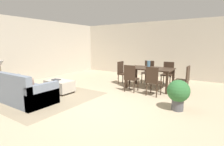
% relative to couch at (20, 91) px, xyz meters
% --- Properties ---
extents(ground_plane, '(10.80, 10.80, 0.00)m').
position_rel_couch_xyz_m(ground_plane, '(2.09, 0.88, -0.29)').
color(ground_plane, tan).
extents(wall_back, '(9.00, 0.12, 2.70)m').
position_rel_couch_xyz_m(wall_back, '(2.09, 5.88, 1.06)').
color(wall_back, '#BCB2A0').
rests_on(wall_back, ground_plane).
extents(wall_left, '(0.12, 11.00, 2.70)m').
position_rel_couch_xyz_m(wall_left, '(-2.41, 1.38, 1.06)').
color(wall_left, '#BCB2A0').
rests_on(wall_left, ground_plane).
extents(area_rug, '(3.00, 2.80, 0.01)m').
position_rel_couch_xyz_m(area_rug, '(0.11, 0.62, -0.29)').
color(area_rug, gray).
rests_on(area_rug, ground_plane).
extents(couch, '(2.09, 0.93, 0.86)m').
position_rel_couch_xyz_m(couch, '(0.00, 0.00, 0.00)').
color(couch, slate).
rests_on(couch, ground_plane).
extents(ottoman_table, '(0.93, 0.57, 0.42)m').
position_rel_couch_xyz_m(ottoman_table, '(0.23, 1.19, -0.05)').
color(ottoman_table, '#B7AD9E').
rests_on(ottoman_table, ground_plane).
extents(side_table, '(0.40, 0.40, 0.56)m').
position_rel_couch_xyz_m(side_table, '(-1.34, 0.12, 0.15)').
color(side_table, olive).
rests_on(side_table, ground_plane).
extents(table_lamp, '(0.26, 0.26, 0.53)m').
position_rel_couch_xyz_m(table_lamp, '(-1.34, 0.12, 0.68)').
color(table_lamp, brown).
rests_on(table_lamp, side_table).
extents(dining_table, '(1.59, 0.94, 0.76)m').
position_rel_couch_xyz_m(dining_table, '(2.53, 3.39, 0.38)').
color(dining_table, '#332319').
rests_on(dining_table, ground_plane).
extents(dining_chair_near_left, '(0.42, 0.42, 0.92)m').
position_rel_couch_xyz_m(dining_chair_near_left, '(2.16, 2.60, 0.23)').
color(dining_chair_near_left, '#332319').
rests_on(dining_chair_near_left, ground_plane).
extents(dining_chair_near_right, '(0.43, 0.43, 0.92)m').
position_rel_couch_xyz_m(dining_chair_near_right, '(2.96, 2.55, 0.23)').
color(dining_chair_near_right, '#332319').
rests_on(dining_chair_near_right, ground_plane).
extents(dining_chair_far_left, '(0.41, 0.41, 0.92)m').
position_rel_couch_xyz_m(dining_chair_far_left, '(2.13, 4.26, 0.23)').
color(dining_chair_far_left, '#332319').
rests_on(dining_chair_far_left, ground_plane).
extents(dining_chair_far_right, '(0.40, 0.40, 0.92)m').
position_rel_couch_xyz_m(dining_chair_far_right, '(2.94, 4.23, 0.23)').
color(dining_chair_far_right, '#332319').
rests_on(dining_chair_far_right, ground_plane).
extents(dining_chair_head_east, '(0.41, 0.41, 0.92)m').
position_rel_couch_xyz_m(dining_chair_head_east, '(3.72, 3.35, 0.23)').
color(dining_chair_head_east, '#332319').
rests_on(dining_chair_head_east, ground_plane).
extents(dining_chair_head_west, '(0.41, 0.41, 0.92)m').
position_rel_couch_xyz_m(dining_chair_head_west, '(1.37, 3.40, 0.23)').
color(dining_chair_head_west, '#332319').
rests_on(dining_chair_head_west, ground_plane).
extents(vase_centerpiece, '(0.12, 0.12, 0.26)m').
position_rel_couch_xyz_m(vase_centerpiece, '(2.48, 3.37, 0.60)').
color(vase_centerpiece, slate).
rests_on(vase_centerpiece, dining_table).
extents(book_on_ottoman, '(0.29, 0.23, 0.03)m').
position_rel_couch_xyz_m(book_on_ottoman, '(0.11, 1.16, 0.14)').
color(book_on_ottoman, '#333338').
rests_on(book_on_ottoman, ottoman_table).
extents(potted_plant, '(0.54, 0.54, 0.76)m').
position_rel_couch_xyz_m(potted_plant, '(3.90, 1.75, 0.16)').
color(potted_plant, '#4C4C51').
rests_on(potted_plant, ground_plane).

